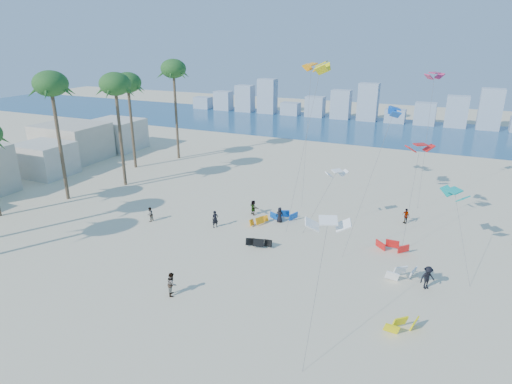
% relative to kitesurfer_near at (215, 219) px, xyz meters
% --- Properties ---
extents(ground, '(220.00, 220.00, 0.00)m').
position_rel_kitesurfer_near_xyz_m(ground, '(1.54, -15.95, -0.90)').
color(ground, beige).
rests_on(ground, ground).
extents(ocean, '(220.00, 220.00, 0.00)m').
position_rel_kitesurfer_near_xyz_m(ocean, '(1.54, 56.05, -0.89)').
color(ocean, navy).
rests_on(ocean, ground).
extents(kitesurfer_near, '(0.76, 0.77, 1.80)m').
position_rel_kitesurfer_near_xyz_m(kitesurfer_near, '(0.00, 0.00, 0.00)').
color(kitesurfer_near, black).
rests_on(kitesurfer_near, ground).
extents(kitesurfer_mid, '(1.06, 1.13, 1.86)m').
position_rel_kitesurfer_near_xyz_m(kitesurfer_mid, '(3.03, -12.12, 0.03)').
color(kitesurfer_mid, gray).
rests_on(kitesurfer_mid, ground).
extents(kitesurfers_far, '(36.16, 14.01, 1.91)m').
position_rel_kitesurfer_near_xyz_m(kitesurfers_far, '(10.92, 2.11, -0.04)').
color(kitesurfers_far, black).
rests_on(kitesurfers_far, ground).
extents(grounded_kites, '(17.69, 16.54, 0.95)m').
position_rel_kitesurfer_near_xyz_m(grounded_kites, '(12.37, -0.39, -0.46)').
color(grounded_kites, '#FF980D').
rests_on(grounded_kites, ground).
extents(flying_kites, '(29.45, 34.81, 16.80)m').
position_rel_kitesurfer_near_xyz_m(flying_kites, '(17.01, 6.25, 10.93)').
color(flying_kites, white).
rests_on(flying_kites, ground).
extents(palm_row, '(9.37, 44.80, 15.26)m').
position_rel_kitesurfer_near_xyz_m(palm_row, '(-19.93, 0.22, 11.13)').
color(palm_row, brown).
rests_on(palm_row, ground).
extents(beachfront_buildings, '(11.50, 43.00, 6.00)m').
position_rel_kitesurfer_near_xyz_m(beachfront_buildings, '(-32.15, 4.86, 1.77)').
color(beachfront_buildings, beige).
rests_on(beachfront_buildings, ground).
extents(distant_skyline, '(85.00, 3.00, 8.40)m').
position_rel_kitesurfer_near_xyz_m(distant_skyline, '(0.35, 66.05, 2.19)').
color(distant_skyline, '#9EADBF').
rests_on(distant_skyline, ground).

